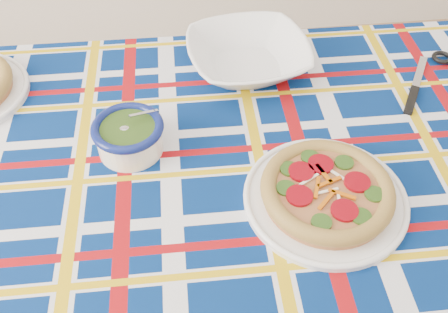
{
  "coord_description": "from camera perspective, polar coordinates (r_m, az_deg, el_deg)",
  "views": [
    {
      "loc": [
        0.22,
        -0.43,
        1.57
      ],
      "look_at": [
        0.31,
        0.26,
        0.84
      ],
      "focal_mm": 40.0,
      "sensor_mm": 36.0,
      "label": 1
    }
  ],
  "objects": [
    {
      "name": "dining_table",
      "position": [
        1.03,
        -0.55,
        -7.22
      ],
      "size": [
        1.76,
        1.12,
        0.82
      ],
      "rotation": [
        0.0,
        0.0,
        -0.02
      ],
      "color": "brown",
      "rests_on": "floor"
    },
    {
      "name": "tablecloth",
      "position": [
        1.01,
        -0.56,
        -6.32
      ],
      "size": [
        1.79,
        1.15,
        0.12
      ],
      "primitive_type": null,
      "rotation": [
        0.0,
        0.0,
        -0.02
      ],
      "color": "navy",
      "rests_on": "dining_table"
    },
    {
      "name": "main_focaccia_plate",
      "position": [
        0.95,
        11.69,
        -3.84
      ],
      "size": [
        0.33,
        0.33,
        0.06
      ],
      "primitive_type": null,
      "rotation": [
        0.0,
        0.0,
        -0.02
      ],
      "color": "#AD6B3D",
      "rests_on": "tablecloth"
    },
    {
      "name": "pesto_bowl",
      "position": [
        1.04,
        -10.84,
        2.5
      ],
      "size": [
        0.15,
        0.15,
        0.09
      ],
      "primitive_type": null,
      "rotation": [
        0.0,
        0.0,
        -0.03
      ],
      "color": "#1F380F",
      "rests_on": "tablecloth"
    },
    {
      "name": "serving_bowl",
      "position": [
        1.24,
        2.76,
        11.37
      ],
      "size": [
        0.33,
        0.33,
        0.07
      ],
      "primitive_type": "imported",
      "rotation": [
        0.0,
        0.0,
        0.12
      ],
      "color": "white",
      "rests_on": "tablecloth"
    },
    {
      "name": "table_knife",
      "position": [
        1.32,
        21.41,
        8.82
      ],
      "size": [
        0.15,
        0.23,
        0.01
      ],
      "primitive_type": null,
      "rotation": [
        0.0,
        0.0,
        1.03
      ],
      "color": "silver",
      "rests_on": "tablecloth"
    }
  ]
}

